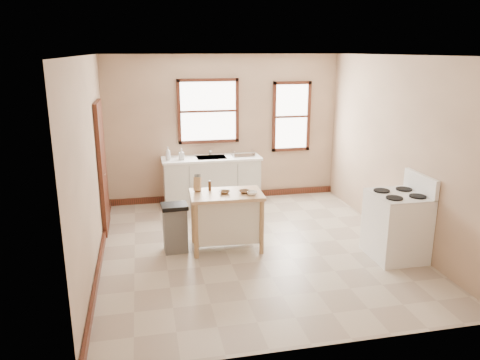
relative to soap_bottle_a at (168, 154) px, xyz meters
name	(u,v)px	position (x,y,z in m)	size (l,w,h in m)	color
floor	(254,248)	(1.11, -2.12, -1.05)	(5.00, 5.00, 0.00)	#BEAE97
ceiling	(256,55)	(1.11, -2.12, 1.75)	(5.00, 5.00, 0.00)	white
wall_back	(224,129)	(1.11, 0.38, 0.35)	(4.50, 0.04, 2.80)	tan
wall_left	(90,165)	(-1.14, -2.12, 0.35)	(0.04, 5.00, 2.80)	tan
wall_right	(398,150)	(3.36, -2.12, 0.35)	(0.04, 5.00, 2.80)	tan
window_main	(208,111)	(0.81, 0.36, 0.70)	(1.17, 0.06, 1.22)	#311B0D
window_side	(291,117)	(2.46, 0.36, 0.55)	(0.77, 0.06, 1.37)	#311B0D
door_left	(102,167)	(-1.10, -0.82, 0.00)	(0.06, 0.90, 2.10)	#311B0D
baseboard_back	(225,196)	(1.11, 0.35, -0.99)	(4.50, 0.04, 0.12)	#311B0D
baseboard_left	(101,257)	(-1.11, -2.12, -0.99)	(0.04, 5.00, 0.12)	#311B0D
sink_counter	(212,181)	(0.81, 0.08, -0.59)	(1.86, 0.62, 0.92)	silver
faucet	(210,150)	(0.81, 0.26, -0.02)	(0.03, 0.03, 0.22)	silver
soap_bottle_a	(168,154)	(0.00, 0.00, 0.00)	(0.10, 0.10, 0.25)	#B2B2B2
soap_bottle_b	(181,154)	(0.24, -0.01, -0.02)	(0.09, 0.10, 0.21)	#B2B2B2
dish_rack	(243,154)	(1.42, 0.04, -0.07)	(0.42, 0.31, 0.10)	silver
kitchen_island	(227,221)	(0.71, -2.03, -0.62)	(1.05, 0.67, 0.86)	tan
knife_block	(197,185)	(0.31, -1.85, -0.09)	(0.10, 0.10, 0.20)	tan
pepper_grinder	(210,186)	(0.49, -1.85, -0.11)	(0.04, 0.04, 0.15)	#412511
bowl_a	(225,192)	(0.68, -2.04, -0.17)	(0.16, 0.16, 0.04)	brown
bowl_b	(244,192)	(0.97, -2.08, -0.17)	(0.16, 0.16, 0.04)	brown
bowl_c	(252,193)	(1.06, -2.19, -0.16)	(0.15, 0.15, 0.05)	white
trash_bin	(175,228)	(-0.05, -1.99, -0.68)	(0.37, 0.31, 0.73)	#5F5E5C
gas_stove	(397,217)	(3.00, -2.84, -0.44)	(0.76, 0.77, 1.21)	white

